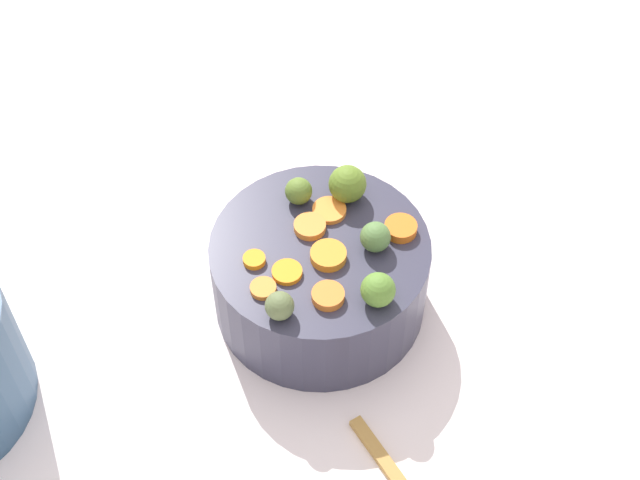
% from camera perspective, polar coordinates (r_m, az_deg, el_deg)
% --- Properties ---
extents(tabletop, '(2.40, 2.40, 0.02)m').
position_cam_1_polar(tabletop, '(1.07, -1.29, -5.63)').
color(tabletop, white).
rests_on(tabletop, ground).
extents(serving_bowl_carrots, '(0.25, 0.25, 0.11)m').
position_cam_1_polar(serving_bowl_carrots, '(1.04, 0.00, -2.19)').
color(serving_bowl_carrots, '#333246').
rests_on(serving_bowl_carrots, tabletop).
extents(carrot_slice_0, '(0.05, 0.05, 0.01)m').
position_cam_1_polar(carrot_slice_0, '(0.98, 0.50, -0.93)').
color(carrot_slice_0, orange).
rests_on(carrot_slice_0, serving_bowl_carrots).
extents(carrot_slice_1, '(0.04, 0.04, 0.01)m').
position_cam_1_polar(carrot_slice_1, '(0.97, -2.09, -1.97)').
color(carrot_slice_1, orange).
rests_on(carrot_slice_1, serving_bowl_carrots).
extents(carrot_slice_2, '(0.04, 0.04, 0.01)m').
position_cam_1_polar(carrot_slice_2, '(0.95, 0.50, -3.50)').
color(carrot_slice_2, orange).
rests_on(carrot_slice_2, serving_bowl_carrots).
extents(carrot_slice_3, '(0.05, 0.05, 0.01)m').
position_cam_1_polar(carrot_slice_3, '(1.01, -0.64, 0.85)').
color(carrot_slice_3, orange).
rests_on(carrot_slice_3, serving_bowl_carrots).
extents(carrot_slice_4, '(0.03, 0.03, 0.01)m').
position_cam_1_polar(carrot_slice_4, '(0.98, -4.13, -1.23)').
color(carrot_slice_4, orange).
rests_on(carrot_slice_4, serving_bowl_carrots).
extents(carrot_slice_5, '(0.05, 0.05, 0.01)m').
position_cam_1_polar(carrot_slice_5, '(1.03, 0.58, 1.86)').
color(carrot_slice_5, orange).
rests_on(carrot_slice_5, serving_bowl_carrots).
extents(carrot_slice_6, '(0.03, 0.03, 0.01)m').
position_cam_1_polar(carrot_slice_6, '(0.96, -3.56, -3.03)').
color(carrot_slice_6, orange).
rests_on(carrot_slice_6, serving_bowl_carrots).
extents(carrot_slice_7, '(0.05, 0.05, 0.01)m').
position_cam_1_polar(carrot_slice_7, '(1.01, 5.13, 0.63)').
color(carrot_slice_7, orange).
rests_on(carrot_slice_7, serving_bowl_carrots).
extents(brussels_sprout_0, '(0.04, 0.04, 0.04)m').
position_cam_1_polar(brussels_sprout_0, '(0.94, 3.64, -3.12)').
color(brussels_sprout_0, '#568330').
rests_on(brussels_sprout_0, serving_bowl_carrots).
extents(brussels_sprout_1, '(0.03, 0.03, 0.03)m').
position_cam_1_polar(brussels_sprout_1, '(1.03, -1.34, 3.07)').
color(brussels_sprout_1, '#58752B').
rests_on(brussels_sprout_1, serving_bowl_carrots).
extents(brussels_sprout_2, '(0.03, 0.03, 0.03)m').
position_cam_1_polar(brussels_sprout_2, '(0.99, 3.48, 0.19)').
color(brussels_sprout_2, '#53793F').
rests_on(brussels_sprout_2, serving_bowl_carrots).
extents(brussels_sprout_3, '(0.04, 0.04, 0.04)m').
position_cam_1_polar(brussels_sprout_3, '(1.03, 1.73, 3.52)').
color(brussels_sprout_3, '#5A7926').
rests_on(brussels_sprout_3, serving_bowl_carrots).
extents(brussels_sprout_4, '(0.03, 0.03, 0.03)m').
position_cam_1_polar(brussels_sprout_4, '(0.93, -2.54, -4.13)').
color(brussels_sprout_4, '#5C6B41').
rests_on(brussels_sprout_4, serving_bowl_carrots).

